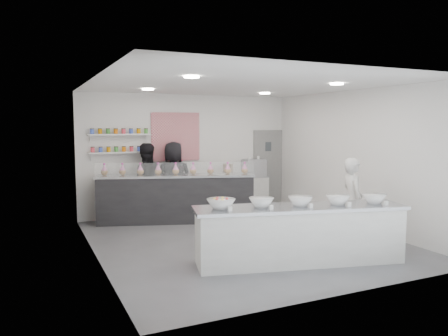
{
  "coord_description": "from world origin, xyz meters",
  "views": [
    {
      "loc": [
        -3.79,
        -7.42,
        2.24
      ],
      "look_at": [
        -0.21,
        0.4,
        1.39
      ],
      "focal_mm": 35.0,
      "sensor_mm": 36.0,
      "label": 1
    }
  ],
  "objects_px": {
    "back_bar": "(176,198)",
    "espresso_ledge": "(247,193)",
    "espresso_machine": "(254,168)",
    "staff_right": "(174,180)",
    "woman_prep": "(352,201)",
    "prep_counter": "(300,235)",
    "staff_left": "(146,182)"
  },
  "relations": [
    {
      "from": "back_bar",
      "to": "espresso_ledge",
      "type": "relative_size",
      "value": 3.04
    },
    {
      "from": "back_bar",
      "to": "espresso_ledge",
      "type": "bearing_deg",
      "value": 36.13
    },
    {
      "from": "espresso_machine",
      "to": "prep_counter",
      "type": "bearing_deg",
      "value": -109.35
    },
    {
      "from": "prep_counter",
      "to": "woman_prep",
      "type": "bearing_deg",
      "value": 34.47
    },
    {
      "from": "espresso_ledge",
      "to": "staff_right",
      "type": "height_order",
      "value": "staff_right"
    },
    {
      "from": "espresso_machine",
      "to": "staff_right",
      "type": "height_order",
      "value": "staff_right"
    },
    {
      "from": "espresso_machine",
      "to": "staff_left",
      "type": "bearing_deg",
      "value": -176.56
    },
    {
      "from": "prep_counter",
      "to": "espresso_ledge",
      "type": "bearing_deg",
      "value": 87.09
    },
    {
      "from": "prep_counter",
      "to": "back_bar",
      "type": "relative_size",
      "value": 0.96
    },
    {
      "from": "prep_counter",
      "to": "staff_right",
      "type": "height_order",
      "value": "staff_right"
    },
    {
      "from": "prep_counter",
      "to": "espresso_ledge",
      "type": "height_order",
      "value": "prep_counter"
    },
    {
      "from": "espresso_ledge",
      "to": "staff_right",
      "type": "distance_m",
      "value": 2.15
    },
    {
      "from": "prep_counter",
      "to": "back_bar",
      "type": "height_order",
      "value": "back_bar"
    },
    {
      "from": "back_bar",
      "to": "staff_left",
      "type": "distance_m",
      "value": 0.85
    },
    {
      "from": "prep_counter",
      "to": "espresso_machine",
      "type": "bearing_deg",
      "value": 84.56
    },
    {
      "from": "espresso_machine",
      "to": "staff_right",
      "type": "xyz_separation_m",
      "value": [
        -2.3,
        -0.18,
        -0.17
      ]
    },
    {
      "from": "staff_left",
      "to": "back_bar",
      "type": "bearing_deg",
      "value": 148.5
    },
    {
      "from": "espresso_machine",
      "to": "staff_right",
      "type": "distance_m",
      "value": 2.31
    },
    {
      "from": "woman_prep",
      "to": "staff_left",
      "type": "bearing_deg",
      "value": 56.43
    },
    {
      "from": "espresso_machine",
      "to": "staff_right",
      "type": "relative_size",
      "value": 0.31
    },
    {
      "from": "prep_counter",
      "to": "espresso_ledge",
      "type": "xyz_separation_m",
      "value": [
        1.33,
        4.4,
        -0.03
      ]
    },
    {
      "from": "back_bar",
      "to": "staff_right",
      "type": "relative_size",
      "value": 1.93
    },
    {
      "from": "back_bar",
      "to": "woman_prep",
      "type": "relative_size",
      "value": 2.2
    },
    {
      "from": "back_bar",
      "to": "espresso_machine",
      "type": "height_order",
      "value": "espresso_machine"
    },
    {
      "from": "woman_prep",
      "to": "staff_right",
      "type": "height_order",
      "value": "staff_right"
    },
    {
      "from": "espresso_ledge",
      "to": "back_bar",
      "type": "bearing_deg",
      "value": -162.35
    },
    {
      "from": "woman_prep",
      "to": "espresso_ledge",
      "type": "bearing_deg",
      "value": 20.41
    },
    {
      "from": "back_bar",
      "to": "staff_left",
      "type": "xyz_separation_m",
      "value": [
        -0.57,
        0.52,
        0.36
      ]
    },
    {
      "from": "prep_counter",
      "to": "back_bar",
      "type": "bearing_deg",
      "value": 117.21
    },
    {
      "from": "back_bar",
      "to": "staff_right",
      "type": "bearing_deg",
      "value": 95.14
    },
    {
      "from": "prep_counter",
      "to": "espresso_machine",
      "type": "xyz_separation_m",
      "value": [
        1.55,
        4.4,
        0.63
      ]
    },
    {
      "from": "prep_counter",
      "to": "espresso_machine",
      "type": "relative_size",
      "value": 5.92
    }
  ]
}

